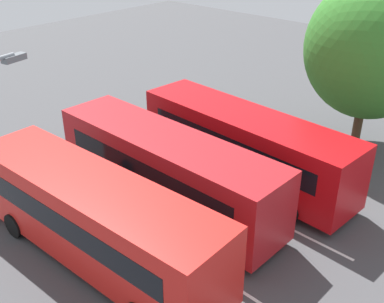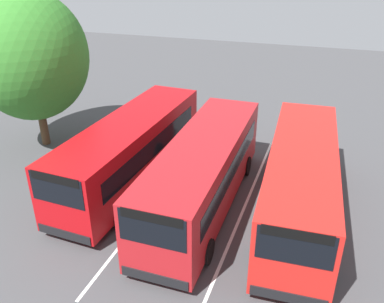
% 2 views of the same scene
% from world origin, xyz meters
% --- Properties ---
extents(ground_plane, '(66.91, 66.91, 0.00)m').
position_xyz_m(ground_plane, '(0.00, 0.00, 0.00)').
color(ground_plane, '#424244').
extents(bus_far_left, '(10.38, 3.17, 3.07)m').
position_xyz_m(bus_far_left, '(-0.58, -3.59, 1.69)').
color(bus_far_left, '#B70C11').
rests_on(bus_far_left, ground).
extents(bus_center_left, '(10.29, 2.78, 3.07)m').
position_xyz_m(bus_center_left, '(0.44, 0.17, 1.69)').
color(bus_center_left, '#AD191E').
rests_on(bus_center_left, ground).
extents(bus_center_right, '(10.32, 2.89, 3.07)m').
position_xyz_m(bus_center_right, '(-0.07, 4.03, 1.69)').
color(bus_center_right, red).
rests_on(bus_center_right, ground).
extents(pedestrian, '(0.45, 0.45, 1.62)m').
position_xyz_m(pedestrian, '(7.62, 1.97, 0.95)').
color(pedestrian, '#232833').
rests_on(pedestrian, ground).
extents(depot_tree, '(6.29, 5.66, 8.24)m').
position_xyz_m(depot_tree, '(-2.83, -10.06, 4.94)').
color(depot_tree, '#4C3823').
rests_on(depot_tree, ground).
extents(lane_stripe_outer_left, '(13.41, 0.52, 0.01)m').
position_xyz_m(lane_stripe_outer_left, '(0.00, -1.90, 0.00)').
color(lane_stripe_outer_left, silver).
rests_on(lane_stripe_outer_left, ground).
extents(lane_stripe_inner_left, '(13.41, 0.52, 0.01)m').
position_xyz_m(lane_stripe_inner_left, '(0.00, 1.90, 0.00)').
color(lane_stripe_inner_left, silver).
rests_on(lane_stripe_inner_left, ground).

